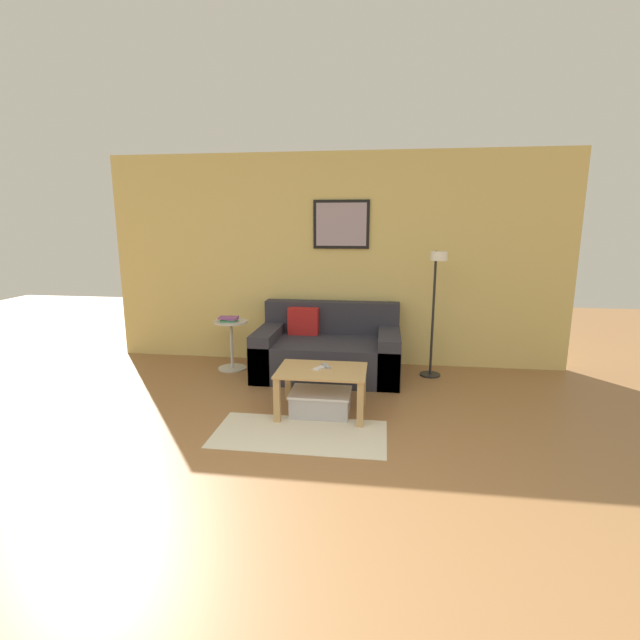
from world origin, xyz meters
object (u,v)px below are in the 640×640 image
at_px(couch, 328,351).
at_px(book_stack, 229,319).
at_px(coffee_table, 322,378).
at_px(side_table, 231,340).
at_px(cell_phone, 319,368).
at_px(floor_lamp, 436,296).
at_px(storage_bin, 321,402).
at_px(remote_control, 326,366).

distance_m(couch, book_stack, 1.23).
height_order(coffee_table, side_table, side_table).
relative_size(side_table, cell_phone, 4.21).
bearing_deg(cell_phone, book_stack, 165.83).
height_order(coffee_table, floor_lamp, floor_lamp).
relative_size(floor_lamp, book_stack, 6.10).
xyz_separation_m(coffee_table, side_table, (-1.25, 1.18, 0.02)).
relative_size(storage_bin, remote_control, 3.68).
height_order(storage_bin, cell_phone, cell_phone).
bearing_deg(remote_control, storage_bin, -141.88).
xyz_separation_m(remote_control, cell_phone, (-0.06, -0.06, -0.01)).
xyz_separation_m(couch, floor_lamp, (1.18, -0.07, 0.67)).
xyz_separation_m(coffee_table, floor_lamp, (1.10, 1.08, 0.61)).
bearing_deg(remote_control, cell_phone, -161.38).
distance_m(floor_lamp, remote_control, 1.55).
distance_m(coffee_table, remote_control, 0.13).
xyz_separation_m(side_table, book_stack, (-0.01, -0.02, 0.26)).
relative_size(couch, remote_control, 10.82).
height_order(storage_bin, floor_lamp, floor_lamp).
bearing_deg(floor_lamp, cell_phone, -136.69).
relative_size(couch, book_stack, 6.88).
height_order(storage_bin, book_stack, book_stack).
distance_m(couch, remote_control, 1.09).
bearing_deg(cell_phone, floor_lamp, 71.75).
distance_m(book_stack, cell_phone, 1.69).
relative_size(side_table, remote_control, 3.93).
xyz_separation_m(couch, remote_control, (0.11, -1.07, 0.16)).
relative_size(coffee_table, floor_lamp, 0.56).
distance_m(side_table, remote_control, 1.68).
bearing_deg(coffee_table, cell_phone, 140.21).
bearing_deg(couch, cell_phone, -87.31).
bearing_deg(book_stack, coffee_table, -42.55).
bearing_deg(book_stack, floor_lamp, -1.85).
bearing_deg(floor_lamp, remote_control, -136.89).
distance_m(coffee_table, side_table, 1.72).
height_order(couch, floor_lamp, floor_lamp).
xyz_separation_m(coffee_table, remote_control, (0.03, 0.08, 0.10)).
relative_size(couch, coffee_table, 2.01).
relative_size(coffee_table, cell_phone, 5.76).
relative_size(floor_lamp, side_table, 2.44).
distance_m(couch, storage_bin, 1.17).
bearing_deg(side_table, floor_lamp, -2.29).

